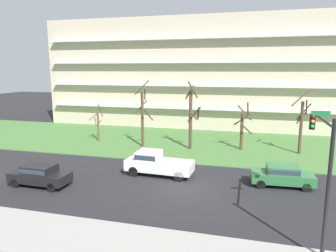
{
  "coord_description": "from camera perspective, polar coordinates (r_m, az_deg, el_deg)",
  "views": [
    {
      "loc": [
        4.38,
        -20.82,
        8.49
      ],
      "look_at": [
        -2.79,
        6.0,
        3.42
      ],
      "focal_mm": 33.6,
      "sensor_mm": 36.0,
      "label": 1
    }
  ],
  "objects": [
    {
      "name": "tree_far_right",
      "position": [
        33.91,
        23.02,
        0.39
      ],
      "size": [
        1.92,
        1.56,
        6.34
      ],
      "color": "#4C3828",
      "rests_on": "ground"
    },
    {
      "name": "sedan_black_center_right",
      "position": [
        25.11,
        -22.23,
        -8.12
      ],
      "size": [
        4.44,
        1.89,
        1.57
      ],
      "rotation": [
        0.0,
        0.0,
        -0.02
      ],
      "color": "black",
      "rests_on": "ground"
    },
    {
      "name": "sidewalk_curb_near",
      "position": [
        15.95,
        -3.56,
        -21.52
      ],
      "size": [
        80.0,
        4.0,
        0.15
      ],
      "primitive_type": "cube",
      "color": "#99968E",
      "rests_on": "ground"
    },
    {
      "name": "tree_left",
      "position": [
        34.16,
        -4.6,
        1.81
      ],
      "size": [
        2.15,
        2.14,
        7.29
      ],
      "color": "#4C3828",
      "rests_on": "ground"
    },
    {
      "name": "apartment_building",
      "position": [
        49.06,
        9.99,
        9.39
      ],
      "size": [
        51.88,
        13.03,
        15.62
      ],
      "color": "beige",
      "rests_on": "ground"
    },
    {
      "name": "sedan_green_center_left",
      "position": [
        24.65,
        20.02,
        -8.31
      ],
      "size": [
        4.5,
        2.06,
        1.57
      ],
      "rotation": [
        0.0,
        0.0,
        3.2
      ],
      "color": "#2D6B3D",
      "rests_on": "ground"
    },
    {
      "name": "tree_center",
      "position": [
        33.1,
        4.25,
        1.67
      ],
      "size": [
        1.8,
        1.94,
        7.27
      ],
      "color": "#4C3828",
      "rests_on": "ground"
    },
    {
      "name": "ground",
      "position": [
        22.91,
        2.93,
        -11.43
      ],
      "size": [
        160.0,
        160.0,
        0.0
      ],
      "primitive_type": "plane",
      "color": "#232326"
    },
    {
      "name": "tree_far_left",
      "position": [
        37.89,
        -12.61,
        0.33
      ],
      "size": [
        1.5,
        1.48,
        4.62
      ],
      "color": "brown",
      "rests_on": "ground"
    },
    {
      "name": "tree_right",
      "position": [
        33.77,
        13.4,
        -0.35
      ],
      "size": [
        2.01,
        2.04,
        5.17
      ],
      "color": "#4C3828",
      "rests_on": "ground"
    },
    {
      "name": "pickup_white_near_left",
      "position": [
        25.54,
        -2.08,
        -6.68
      ],
      "size": [
        5.49,
        2.27,
        1.95
      ],
      "rotation": [
        0.0,
        0.0,
        3.09
      ],
      "color": "white",
      "rests_on": "ground"
    },
    {
      "name": "traffic_signal_mast",
      "position": [
        16.81,
        26.15,
        -4.8
      ],
      "size": [
        0.9,
        5.23,
        6.45
      ],
      "color": "black",
      "rests_on": "ground"
    },
    {
      "name": "grass_lawn_strip",
      "position": [
        36.1,
        7.6,
        -3.29
      ],
      "size": [
        80.0,
        16.0,
        0.08
      ],
      "primitive_type": "cube",
      "color": "#477238",
      "rests_on": "ground"
    }
  ]
}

